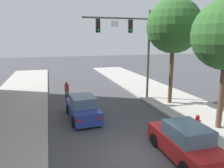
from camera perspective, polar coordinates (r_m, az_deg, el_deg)
name	(u,v)px	position (r m, az deg, el deg)	size (l,w,h in m)	color
ground_plane	(138,156)	(10.58, 6.96, -18.38)	(120.00, 120.00, 0.00)	#424247
traffic_signal_mast	(131,39)	(18.43, 5.15, 11.76)	(5.79, 0.38, 7.50)	#514C47
car_lead_blue	(83,108)	(14.79, -7.75, -6.36)	(1.99, 4.31, 1.60)	navy
car_following_red	(185,142)	(10.63, 18.74, -14.41)	(1.89, 4.27, 1.60)	#B21E1E
pedestrian_crossing_road	(67,90)	(19.40, -11.86, -1.54)	(0.36, 0.22, 1.64)	#333338
fire_hydrant	(197,120)	(14.11, 21.63, -8.95)	(0.48, 0.24, 0.72)	red
street_tree_second	(174,26)	(17.88, 16.00, 14.46)	(4.23, 4.23, 8.26)	brown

